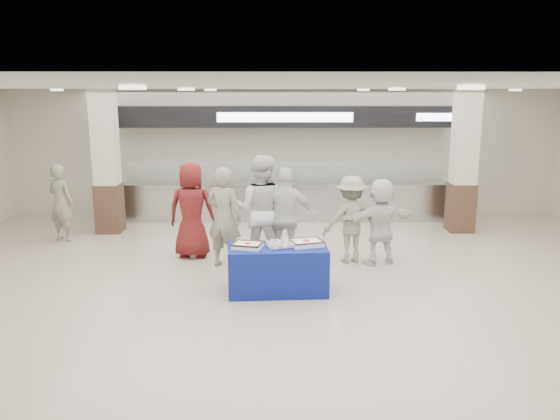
{
  "coord_description": "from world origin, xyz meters",
  "views": [
    {
      "loc": [
        -0.25,
        -7.94,
        3.13
      ],
      "look_at": [
        -0.15,
        1.6,
        1.06
      ],
      "focal_mm": 35.0,
      "sensor_mm": 36.0,
      "label": 1
    }
  ],
  "objects_px": {
    "chef_tall": "(261,210)",
    "chef_short": "(286,218)",
    "soldier_a": "(224,217)",
    "civilian_white": "(381,221)",
    "sheet_cake_left": "(247,245)",
    "civilian_maroon": "(192,210)",
    "cupcake_tray": "(281,244)",
    "sheet_cake_right": "(306,242)",
    "soldier_bg": "(61,203)",
    "display_table": "(278,269)",
    "soldier_b": "(351,219)"
  },
  "relations": [
    {
      "from": "sheet_cake_left",
      "to": "civilian_maroon",
      "type": "distance_m",
      "value": 2.31
    },
    {
      "from": "cupcake_tray",
      "to": "civilian_white",
      "type": "xyz_separation_m",
      "value": [
        1.85,
        1.46,
        0.02
      ]
    },
    {
      "from": "soldier_a",
      "to": "civilian_white",
      "type": "relative_size",
      "value": 1.15
    },
    {
      "from": "sheet_cake_left",
      "to": "soldier_b",
      "type": "bearing_deg",
      "value": 41.72
    },
    {
      "from": "sheet_cake_right",
      "to": "soldier_a",
      "type": "xyz_separation_m",
      "value": [
        -1.41,
        1.26,
        0.12
      ]
    },
    {
      "from": "soldier_a",
      "to": "soldier_b",
      "type": "height_order",
      "value": "soldier_a"
    },
    {
      "from": "display_table",
      "to": "sheet_cake_left",
      "type": "distance_m",
      "value": 0.64
    },
    {
      "from": "sheet_cake_left",
      "to": "chef_short",
      "type": "bearing_deg",
      "value": 65.55
    },
    {
      "from": "display_table",
      "to": "chef_tall",
      "type": "bearing_deg",
      "value": 98.25
    },
    {
      "from": "sheet_cake_right",
      "to": "civilian_white",
      "type": "height_order",
      "value": "civilian_white"
    },
    {
      "from": "sheet_cake_right",
      "to": "soldier_a",
      "type": "bearing_deg",
      "value": 138.34
    },
    {
      "from": "sheet_cake_right",
      "to": "soldier_a",
      "type": "relative_size",
      "value": 0.31
    },
    {
      "from": "chef_tall",
      "to": "civilian_white",
      "type": "xyz_separation_m",
      "value": [
        2.19,
        0.0,
        -0.21
      ]
    },
    {
      "from": "sheet_cake_right",
      "to": "chef_short",
      "type": "xyz_separation_m",
      "value": [
        -0.3,
        1.25,
        0.11
      ]
    },
    {
      "from": "display_table",
      "to": "civilian_maroon",
      "type": "xyz_separation_m",
      "value": [
        -1.63,
        1.93,
        0.55
      ]
    },
    {
      "from": "chef_tall",
      "to": "chef_short",
      "type": "relative_size",
      "value": 1.11
    },
    {
      "from": "display_table",
      "to": "sheet_cake_right",
      "type": "xyz_separation_m",
      "value": [
        0.45,
        0.07,
        0.43
      ]
    },
    {
      "from": "civilian_white",
      "to": "civilian_maroon",
      "type": "bearing_deg",
      "value": -26.68
    },
    {
      "from": "sheet_cake_left",
      "to": "cupcake_tray",
      "type": "xyz_separation_m",
      "value": [
        0.53,
        0.08,
        -0.01
      ]
    },
    {
      "from": "cupcake_tray",
      "to": "civilian_maroon",
      "type": "height_order",
      "value": "civilian_maroon"
    },
    {
      "from": "cupcake_tray",
      "to": "soldier_b",
      "type": "relative_size",
      "value": 0.32
    },
    {
      "from": "display_table",
      "to": "civilian_white",
      "type": "bearing_deg",
      "value": 34.83
    },
    {
      "from": "soldier_a",
      "to": "chef_short",
      "type": "bearing_deg",
      "value": -157.68
    },
    {
      "from": "soldier_bg",
      "to": "cupcake_tray",
      "type": "bearing_deg",
      "value": 169.46
    },
    {
      "from": "civilian_maroon",
      "to": "soldier_b",
      "type": "distance_m",
      "value": 3.02
    },
    {
      "from": "civilian_white",
      "to": "soldier_bg",
      "type": "height_order",
      "value": "soldier_bg"
    },
    {
      "from": "sheet_cake_left",
      "to": "soldier_bg",
      "type": "bearing_deg",
      "value": 142.16
    },
    {
      "from": "chef_short",
      "to": "soldier_bg",
      "type": "bearing_deg",
      "value": -19.39
    },
    {
      "from": "soldier_a",
      "to": "chef_tall",
      "type": "bearing_deg",
      "value": -144.49
    },
    {
      "from": "chef_short",
      "to": "soldier_a",
      "type": "bearing_deg",
      "value": 1.34
    },
    {
      "from": "chef_tall",
      "to": "soldier_b",
      "type": "height_order",
      "value": "chef_tall"
    },
    {
      "from": "soldier_b",
      "to": "civilian_white",
      "type": "bearing_deg",
      "value": 157.84
    },
    {
      "from": "sheet_cake_right",
      "to": "civilian_maroon",
      "type": "relative_size",
      "value": 0.31
    },
    {
      "from": "civilian_white",
      "to": "chef_tall",
      "type": "bearing_deg",
      "value": -19.34
    },
    {
      "from": "civilian_maroon",
      "to": "soldier_bg",
      "type": "xyz_separation_m",
      "value": [
        -2.96,
        1.2,
        -0.09
      ]
    },
    {
      "from": "sheet_cake_left",
      "to": "chef_short",
      "type": "xyz_separation_m",
      "value": [
        0.63,
        1.38,
        0.12
      ]
    },
    {
      "from": "chef_tall",
      "to": "civilian_white",
      "type": "bearing_deg",
      "value": -166.86
    },
    {
      "from": "cupcake_tray",
      "to": "soldier_a",
      "type": "relative_size",
      "value": 0.29
    },
    {
      "from": "display_table",
      "to": "civilian_white",
      "type": "distance_m",
      "value": 2.44
    },
    {
      "from": "display_table",
      "to": "soldier_a",
      "type": "height_order",
      "value": "soldier_a"
    },
    {
      "from": "display_table",
      "to": "soldier_a",
      "type": "xyz_separation_m",
      "value": [
        -0.96,
        1.32,
        0.54
      ]
    },
    {
      "from": "sheet_cake_right",
      "to": "chef_tall",
      "type": "distance_m",
      "value": 1.61
    },
    {
      "from": "chef_short",
      "to": "soldier_b",
      "type": "bearing_deg",
      "value": -166.5
    },
    {
      "from": "soldier_b",
      "to": "civilian_white",
      "type": "relative_size",
      "value": 1.02
    },
    {
      "from": "cupcake_tray",
      "to": "civilian_white",
      "type": "relative_size",
      "value": 0.33
    },
    {
      "from": "cupcake_tray",
      "to": "sheet_cake_right",
      "type": "bearing_deg",
      "value": 7.77
    },
    {
      "from": "sheet_cake_left",
      "to": "cupcake_tray",
      "type": "relative_size",
      "value": 0.95
    },
    {
      "from": "civilian_maroon",
      "to": "chef_tall",
      "type": "bearing_deg",
      "value": 167.27
    },
    {
      "from": "soldier_a",
      "to": "soldier_b",
      "type": "relative_size",
      "value": 1.13
    },
    {
      "from": "sheet_cake_right",
      "to": "soldier_bg",
      "type": "distance_m",
      "value": 5.9
    }
  ]
}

